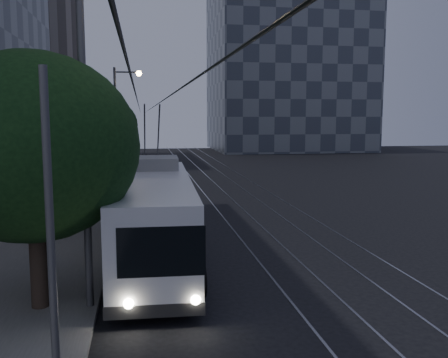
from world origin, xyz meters
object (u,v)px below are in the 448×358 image
object	(u,v)px
pickup_silver	(133,187)
streetlamp_near	(99,92)
car_white_d	(146,163)
car_white_c	(148,166)
trolleybus	(155,216)
car_white_a	(151,177)
car_white_b	(136,171)
streetlamp_far	(121,112)

from	to	relation	value
pickup_silver	streetlamp_near	size ratio (longest dim) A/B	0.68
car_white_d	streetlamp_near	size ratio (longest dim) A/B	0.40
pickup_silver	car_white_c	bearing A→B (deg)	84.12
car_white_d	trolleybus	bearing A→B (deg)	-73.10
car_white_a	streetlamp_near	xyz separation A→B (m)	(-1.66, -23.11, 5.02)
car_white_c	car_white_d	xyz separation A→B (m)	(-0.14, 3.03, 0.03)
car_white_b	streetlamp_far	distance (m)	4.89
car_white_a	car_white_c	size ratio (longest dim) A/B	1.16
streetlamp_far	car_white_d	bearing A→B (deg)	75.64
car_white_c	streetlamp_near	bearing A→B (deg)	-105.67
car_white_c	car_white_d	world-z (taller)	car_white_d
car_white_a	car_white_c	world-z (taller)	car_white_a
pickup_silver	streetlamp_near	bearing A→B (deg)	-93.40
car_white_d	streetlamp_near	bearing A→B (deg)	-75.49
car_white_d	streetlamp_far	bearing A→B (deg)	-87.48
trolleybus	car_white_c	world-z (taller)	trolleybus
pickup_silver	car_white_b	xyz separation A→B (m)	(0.00, 10.77, -0.24)
pickup_silver	car_white_d	size ratio (longest dim) A/B	1.69
car_white_c	streetlamp_near	size ratio (longest dim) A/B	0.40
trolleybus	car_white_d	size ratio (longest dim) A/B	3.07
pickup_silver	car_white_a	xyz separation A→B (m)	(1.17, 6.25, -0.15)
car_white_b	streetlamp_near	distance (m)	28.11
trolleybus	streetlamp_far	distance (m)	23.16
trolleybus	car_white_b	bearing A→B (deg)	94.24
trolleybus	pickup_silver	world-z (taller)	trolleybus
pickup_silver	streetlamp_far	bearing A→B (deg)	94.01
pickup_silver	car_white_b	size ratio (longest dim) A/B	1.43
streetlamp_near	streetlamp_far	world-z (taller)	streetlamp_near
streetlamp_far	trolleybus	bearing A→B (deg)	-85.00
trolleybus	streetlamp_far	bearing A→B (deg)	96.88
car_white_a	car_white_b	world-z (taller)	car_white_a
car_white_c	streetlamp_far	size ratio (longest dim) A/B	0.43
trolleybus	car_white_b	size ratio (longest dim) A/B	2.60
car_white_b	pickup_silver	bearing A→B (deg)	-113.86
car_white_b	streetlamp_far	world-z (taller)	streetlamp_far
car_white_a	streetlamp_near	distance (m)	23.71
trolleybus	pickup_silver	xyz separation A→B (m)	(-0.96, 12.51, -0.72)
trolleybus	streetlamp_near	size ratio (longest dim) A/B	1.24
trolleybus	car_white_d	xyz separation A→B (m)	(-0.01, 30.50, -0.96)
pickup_silver	car_white_a	size ratio (longest dim) A/B	1.47
trolleybus	pickup_silver	size ratio (longest dim) A/B	1.82
car_white_a	car_white_d	distance (m)	11.75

